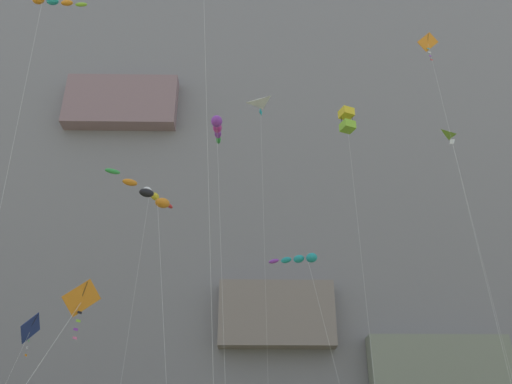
# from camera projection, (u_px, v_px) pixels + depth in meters

# --- Properties ---
(cliff_face) EXTENTS (180.00, 32.16, 80.51)m
(cliff_face) POSITION_uv_depth(u_px,v_px,m) (269.00, 211.00, 86.63)
(cliff_face) COLOR gray
(cliff_face) RESTS_ON ground
(kite_diamond_low_right) EXTENTS (1.66, 2.80, 31.51)m
(kite_diamond_low_right) POSITION_uv_depth(u_px,v_px,m) (433.00, 62.00, 37.59)
(kite_diamond_low_right) COLOR orange
(kite_diamond_low_right) RESTS_ON ground
(kite_diamond_mid_left) EXTENTS (2.51, 5.55, 9.26)m
(kite_diamond_mid_left) POSITION_uv_depth(u_px,v_px,m) (74.00, 311.00, 17.91)
(kite_diamond_mid_left) COLOR orange
(kite_diamond_mid_left) RESTS_ON ground
(kite_windsock_far_right) EXTENTS (3.37, 3.61, 28.90)m
(kite_windsock_far_right) POSITION_uv_depth(u_px,v_px,m) (51.00, 3.00, 32.33)
(kite_windsock_far_right) COLOR orange
(kite_windsock_far_right) RESTS_ON ground
(kite_diamond_upper_right) EXTENTS (2.49, 3.03, 12.45)m
(kite_diamond_upper_right) POSITION_uv_depth(u_px,v_px,m) (29.00, 331.00, 34.40)
(kite_diamond_upper_right) COLOR navy
(kite_diamond_upper_right) RESTS_ON ground
(kite_windsock_upper_mid) EXTENTS (4.56, 5.23, 15.02)m
(kite_windsock_upper_mid) POSITION_uv_depth(u_px,v_px,m) (300.00, 259.00, 32.71)
(kite_windsock_upper_mid) COLOR teal
(kite_windsock_upper_mid) RESTS_ON ground
(kite_windsock_low_left) EXTENTS (5.45, 6.52, 17.77)m
(kite_windsock_low_left) POSITION_uv_depth(u_px,v_px,m) (148.00, 194.00, 30.12)
(kite_windsock_low_left) COLOR orange
(kite_windsock_low_left) RESTS_ON ground
(kite_windsock_near_cliff) EXTENTS (2.26, 5.50, 23.13)m
(kite_windsock_near_cliff) POSITION_uv_depth(u_px,v_px,m) (154.00, 197.00, 42.98)
(kite_windsock_near_cliff) COLOR white
(kite_windsock_near_cliff) RESTS_ON ground
(kite_box_low_center) EXTENTS (1.21, 2.94, 27.64)m
(kite_box_low_center) POSITION_uv_depth(u_px,v_px,m) (347.00, 120.00, 40.38)
(kite_box_low_center) COLOR yellow
(kite_box_low_center) RESTS_ON ground
(kite_delta_upper_left) EXTENTS (2.23, 4.20, 33.85)m
(kite_delta_upper_left) POSITION_uv_depth(u_px,v_px,m) (263.00, 119.00, 51.23)
(kite_delta_upper_left) COLOR white
(kite_delta_upper_left) RESTS_ON ground
(kite_delta_high_right) EXTENTS (2.43, 5.85, 32.03)m
(kite_delta_high_right) POSITION_uv_depth(u_px,v_px,m) (459.00, 145.00, 51.76)
(kite_delta_high_right) COLOR #8CCC33
(kite_delta_high_right) RESTS_ON ground
(kite_windsock_mid_right) EXTENTS (1.95, 6.43, 24.71)m
(kite_windsock_mid_right) POSITION_uv_depth(u_px,v_px,m) (217.00, 128.00, 36.65)
(kite_windsock_mid_right) COLOR purple
(kite_windsock_mid_right) RESTS_ON ground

